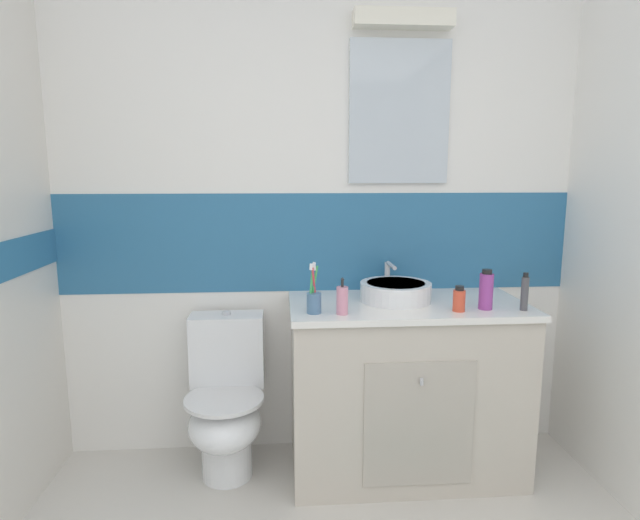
{
  "coord_description": "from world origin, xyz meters",
  "views": [
    {
      "loc": [
        -0.19,
        -0.21,
        1.46
      ],
      "look_at": [
        -0.03,
        1.9,
        1.09
      ],
      "focal_mm": 29.03,
      "sensor_mm": 36.0,
      "label": 1
    }
  ],
  "objects_px": {
    "toilet": "(226,403)",
    "soap_dispenser": "(342,300)",
    "toothbrush_cup": "(314,299)",
    "lotion_bottle_short": "(459,300)",
    "shampoo_bottle_tall": "(486,290)",
    "sink_basin": "(395,291)",
    "toothpaste_tube_upright": "(525,293)"
  },
  "relations": [
    {
      "from": "toilet",
      "to": "toothpaste_tube_upright",
      "type": "height_order",
      "value": "toothpaste_tube_upright"
    },
    {
      "from": "toothpaste_tube_upright",
      "to": "lotion_bottle_short",
      "type": "height_order",
      "value": "toothpaste_tube_upright"
    },
    {
      "from": "sink_basin",
      "to": "shampoo_bottle_tall",
      "type": "relative_size",
      "value": 2.11
    },
    {
      "from": "sink_basin",
      "to": "toothbrush_cup",
      "type": "bearing_deg",
      "value": -154.68
    },
    {
      "from": "toilet",
      "to": "soap_dispenser",
      "type": "bearing_deg",
      "value": -22.23
    },
    {
      "from": "toilet",
      "to": "lotion_bottle_short",
      "type": "distance_m",
      "value": 1.2
    },
    {
      "from": "sink_basin",
      "to": "toothpaste_tube_upright",
      "type": "bearing_deg",
      "value": -22.13
    },
    {
      "from": "soap_dispenser",
      "to": "lotion_bottle_short",
      "type": "distance_m",
      "value": 0.52
    },
    {
      "from": "shampoo_bottle_tall",
      "to": "toilet",
      "type": "bearing_deg",
      "value": 171.26
    },
    {
      "from": "lotion_bottle_short",
      "to": "soap_dispenser",
      "type": "bearing_deg",
      "value": -178.97
    },
    {
      "from": "toothpaste_tube_upright",
      "to": "lotion_bottle_short",
      "type": "xyz_separation_m",
      "value": [
        -0.29,
        0.01,
        -0.03
      ]
    },
    {
      "from": "toilet",
      "to": "lotion_bottle_short",
      "type": "relative_size",
      "value": 6.81
    },
    {
      "from": "soap_dispenser",
      "to": "toothpaste_tube_upright",
      "type": "distance_m",
      "value": 0.81
    },
    {
      "from": "toothbrush_cup",
      "to": "shampoo_bottle_tall",
      "type": "xyz_separation_m",
      "value": [
        0.77,
        0.01,
        0.02
      ]
    },
    {
      "from": "lotion_bottle_short",
      "to": "toothpaste_tube_upright",
      "type": "bearing_deg",
      "value": -1.49
    },
    {
      "from": "toilet",
      "to": "sink_basin",
      "type": "bearing_deg",
      "value": -0.04
    },
    {
      "from": "soap_dispenser",
      "to": "shampoo_bottle_tall",
      "type": "height_order",
      "value": "shampoo_bottle_tall"
    },
    {
      "from": "toilet",
      "to": "toothbrush_cup",
      "type": "height_order",
      "value": "toothbrush_cup"
    },
    {
      "from": "toilet",
      "to": "lotion_bottle_short",
      "type": "xyz_separation_m",
      "value": [
        1.05,
        -0.21,
        0.54
      ]
    },
    {
      "from": "sink_basin",
      "to": "shampoo_bottle_tall",
      "type": "height_order",
      "value": "shampoo_bottle_tall"
    },
    {
      "from": "soap_dispenser",
      "to": "shampoo_bottle_tall",
      "type": "xyz_separation_m",
      "value": [
        0.65,
        0.04,
        0.02
      ]
    },
    {
      "from": "sink_basin",
      "to": "toothpaste_tube_upright",
      "type": "relative_size",
      "value": 2.25
    },
    {
      "from": "toothbrush_cup",
      "to": "toothpaste_tube_upright",
      "type": "height_order",
      "value": "toothbrush_cup"
    },
    {
      "from": "sink_basin",
      "to": "lotion_bottle_short",
      "type": "xyz_separation_m",
      "value": [
        0.24,
        -0.21,
        0.0
      ]
    },
    {
      "from": "toilet",
      "to": "shampoo_bottle_tall",
      "type": "bearing_deg",
      "value": -8.74
    },
    {
      "from": "toilet",
      "to": "soap_dispenser",
      "type": "xyz_separation_m",
      "value": [
        0.53,
        -0.22,
        0.55
      ]
    },
    {
      "from": "sink_basin",
      "to": "toothbrush_cup",
      "type": "height_order",
      "value": "toothbrush_cup"
    },
    {
      "from": "shampoo_bottle_tall",
      "to": "lotion_bottle_short",
      "type": "bearing_deg",
      "value": -168.47
    },
    {
      "from": "toothbrush_cup",
      "to": "lotion_bottle_short",
      "type": "relative_size",
      "value": 1.95
    },
    {
      "from": "sink_basin",
      "to": "soap_dispenser",
      "type": "relative_size",
      "value": 2.36
    },
    {
      "from": "toilet",
      "to": "toothpaste_tube_upright",
      "type": "relative_size",
      "value": 4.58
    },
    {
      "from": "toilet",
      "to": "lotion_bottle_short",
      "type": "bearing_deg",
      "value": -11.22
    }
  ]
}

